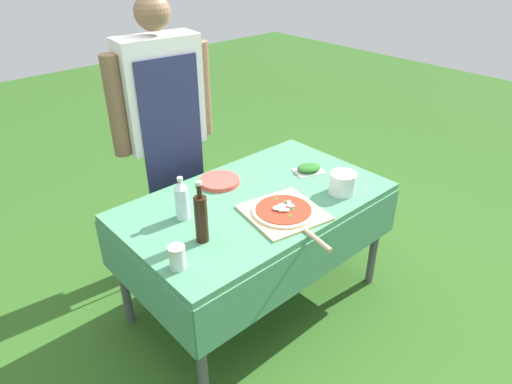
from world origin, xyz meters
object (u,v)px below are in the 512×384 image
Objects in this scene: pizza_on_peel at (285,212)px; oil_bottle at (201,218)px; person_cook at (164,120)px; water_bottle at (182,199)px; sauce_jar at (177,258)px; plate_stack at (219,181)px; prep_table at (256,212)px; herb_container at (309,168)px; mixing_tub at (343,183)px.

oil_bottle is (-0.44, 0.10, 0.11)m from pizza_on_peel.
person_cook is 0.68m from water_bottle.
sauce_jar reaches higher than pizza_on_peel.
person_cook is at bearing 67.82° from oil_bottle.
plate_stack is 0.77m from sauce_jar.
herb_container is (0.45, 0.02, 0.11)m from prep_table.
oil_bottle is 0.23m from sauce_jar.
person_cook is 0.91m from herb_container.
sauce_jar is (-1.04, 0.07, -0.01)m from mixing_tub.
pizza_on_peel is 1.87× the size of oil_bottle.
oil_bottle is 0.85m from mixing_tub.
prep_table is at bearing -15.09° from water_bottle.
oil_bottle is (-0.33, -0.81, -0.16)m from person_cook.
water_bottle is 0.40m from sauce_jar.
water_bottle is at bearing 52.53° from sauce_jar.
water_bottle reaches higher than sauce_jar.
sauce_jar reaches higher than herb_container.
prep_table is 0.45m from water_bottle.
water_bottle is 0.98× the size of plate_stack.
water_bottle is 0.88m from mixing_tub.
pizza_on_peel is 3.96× the size of mixing_tub.
herb_container is at bearing -26.98° from plate_stack.
herb_container is 1.41× the size of mixing_tub.
person_cook is 8.20× the size of herb_container.
herb_container is 1.11m from sauce_jar.
pizza_on_peel is at bearing -0.90° from sauce_jar.
oil_bottle reaches higher than water_bottle.
mixing_tub is at bearing 124.18° from person_cook.
person_cook is (-0.11, 0.70, 0.36)m from prep_table.
prep_table is 0.50m from oil_bottle.
person_cook is at bearing 59.64° from sauce_jar.
oil_bottle is at bearing -171.31° from herb_container.
plate_stack is at bearing 24.31° from water_bottle.
sauce_jar is (-0.64, -0.21, 0.13)m from prep_table.
person_cook is 15.74× the size of sauce_jar.
oil_bottle reaches higher than herb_container.
mixing_tub reaches higher than herb_container.
prep_table is 0.85× the size of person_cook.
pizza_on_peel is (0.00, -0.22, 0.10)m from prep_table.
oil_bottle is at bearing 169.46° from mixing_tub.
person_cook is 11.58× the size of mixing_tub.
water_bottle is (-0.40, 0.32, 0.09)m from pizza_on_peel.
mixing_tub is 0.63× the size of plate_stack.
herb_container is (0.45, 0.24, 0.01)m from pizza_on_peel.
oil_bottle reaches higher than pizza_on_peel.
herb_container reaches higher than plate_stack.
prep_table is 2.49× the size of pizza_on_peel.
prep_table is 0.68m from sauce_jar.
mixing_tub reaches higher than pizza_on_peel.
prep_table is 6.21× the size of plate_stack.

